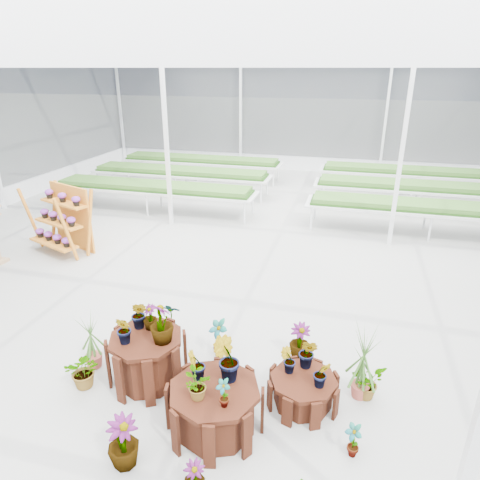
% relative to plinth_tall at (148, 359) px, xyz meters
% --- Properties ---
extents(ground_plane, '(24.00, 24.00, 0.00)m').
position_rel_plinth_tall_xyz_m(ground_plane, '(0.63, 2.26, -0.37)').
color(ground_plane, gray).
rests_on(ground_plane, ground).
extents(greenhouse_shell, '(18.00, 24.00, 4.50)m').
position_rel_plinth_tall_xyz_m(greenhouse_shell, '(0.63, 2.26, 1.88)').
color(greenhouse_shell, white).
rests_on(greenhouse_shell, ground).
extents(steel_frame, '(18.00, 24.00, 4.50)m').
position_rel_plinth_tall_xyz_m(steel_frame, '(0.63, 2.26, 1.88)').
color(steel_frame, silver).
rests_on(steel_frame, ground).
extents(nursery_benches, '(16.00, 7.00, 0.84)m').
position_rel_plinth_tall_xyz_m(nursery_benches, '(0.63, 9.46, 0.05)').
color(nursery_benches, silver).
rests_on(nursery_benches, ground).
extents(plinth_tall, '(1.34, 1.34, 0.73)m').
position_rel_plinth_tall_xyz_m(plinth_tall, '(0.00, 0.00, 0.00)').
color(plinth_tall, '#36150A').
rests_on(plinth_tall, ground).
extents(plinth_mid, '(1.38, 1.38, 0.61)m').
position_rel_plinth_tall_xyz_m(plinth_mid, '(1.20, -0.60, -0.06)').
color(plinth_mid, '#36150A').
rests_on(plinth_mid, ground).
extents(plinth_low, '(1.16, 1.16, 0.41)m').
position_rel_plinth_tall_xyz_m(plinth_low, '(2.20, 0.10, -0.16)').
color(plinth_low, '#36150A').
rests_on(plinth_low, ground).
extents(shelf_rack, '(1.70, 1.27, 1.60)m').
position_rel_plinth_tall_xyz_m(shelf_rack, '(-4.10, 3.73, 0.44)').
color(shelf_rack, orange).
rests_on(shelf_rack, ground).
extents(nursery_plants, '(4.44, 2.94, 1.32)m').
position_rel_plinth_tall_xyz_m(nursery_plants, '(1.00, 0.00, 0.14)').
color(nursery_plants, '#396325').
rests_on(nursery_plants, ground).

